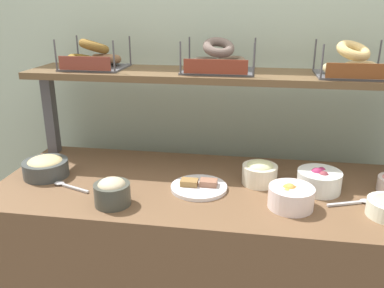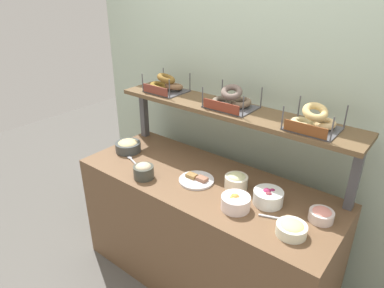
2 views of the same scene
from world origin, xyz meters
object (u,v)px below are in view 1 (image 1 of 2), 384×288
serving_spoon_near_plate (66,185)px  bagel_basket_poppy (219,61)px  bowl_fruit_salad (291,197)px  bowl_tuna_salad (112,192)px  serving_spoon_by_edge (356,202)px  bagel_basket_plain (351,65)px  bagel_basket_cinnamon_raisin (94,58)px  serving_plate_white (199,187)px  bowl_beet_salad (319,180)px  bowl_potato_salad (260,172)px  bowl_hummus (46,167)px

serving_spoon_near_plate → bagel_basket_poppy: (0.59, 0.39, 0.47)m
bowl_fruit_salad → serving_spoon_near_plate: bowl_fruit_salad is taller
bowl_tuna_salad → bagel_basket_poppy: (0.34, 0.50, 0.43)m
serving_spoon_by_edge → bagel_basket_plain: bearing=92.3°
bagel_basket_cinnamon_raisin → bowl_tuna_salad: bearing=-64.6°
bowl_tuna_salad → serving_plate_white: size_ratio=0.59×
bowl_tuna_salad → bowl_beet_salad: (0.78, 0.25, -0.01)m
serving_spoon_by_edge → bowl_beet_salad: bearing=143.1°
bowl_potato_salad → serving_spoon_by_edge: 0.39m
bowl_potato_salad → bowl_beet_salad: (0.24, -0.03, -0.01)m
bowl_potato_salad → serving_spoon_near_plate: size_ratio=0.84×
serving_plate_white → bagel_basket_cinnamon_raisin: (-0.54, 0.32, 0.47)m
bowl_potato_salad → bowl_tuna_salad: bowl_tuna_salad is taller
bowl_hummus → bagel_basket_poppy: size_ratio=0.61×
bowl_potato_salad → serving_plate_white: 0.26m
bowl_fruit_salad → serving_spoon_near_plate: size_ratio=0.97×
bowl_fruit_salad → serving_spoon_by_edge: bearing=14.7°
bowl_fruit_salad → bagel_basket_poppy: 0.68m
bagel_basket_poppy → bowl_tuna_salad: bearing=-124.6°
serving_spoon_near_plate → bagel_basket_cinnamon_raisin: 0.61m
bowl_fruit_salad → bagel_basket_cinnamon_raisin: bagel_basket_cinnamon_raisin is taller
bowl_beet_salad → serving_plate_white: (-0.48, -0.06, -0.03)m
serving_plate_white → bagel_basket_plain: (0.60, 0.29, 0.47)m
bowl_tuna_salad → bagel_basket_cinnamon_raisin: size_ratio=0.49×
bowl_fruit_salad → bowl_hummus: 1.05m
serving_spoon_by_edge → bagel_basket_poppy: 0.82m
bagel_basket_cinnamon_raisin → bowl_potato_salad: bearing=-16.0°
bowl_potato_salad → serving_spoon_by_edge: (0.37, -0.13, -0.04)m
bowl_beet_salad → bagel_basket_cinnamon_raisin: 1.14m
bagel_basket_plain → serving_spoon_near_plate: bearing=-162.3°
serving_spoon_by_edge → bagel_basket_poppy: (-0.57, 0.35, 0.47)m
bowl_potato_salad → serving_spoon_near_plate: bearing=-168.2°
bowl_fruit_salad → bowl_tuna_salad: (-0.66, -0.08, 0.01)m
bowl_potato_salad → serving_spoon_near_plate: bowl_potato_salad is taller
bagel_basket_cinnamon_raisin → bagel_basket_poppy: size_ratio=0.88×
serving_spoon_by_edge → bagel_basket_poppy: bearing=148.6°
bowl_potato_salad → bagel_basket_plain: bagel_basket_plain is taller
bowl_beet_salad → serving_spoon_by_edge: bearing=-36.9°
bowl_potato_salad → bagel_basket_plain: (0.35, 0.20, 0.43)m
serving_plate_white → serving_spoon_by_edge: bearing=-2.9°
serving_spoon_near_plate → bowl_beet_salad: bearing=7.5°
bowl_hummus → bagel_basket_plain: size_ratio=0.67×
bowl_potato_salad → bowl_fruit_salad: (0.11, -0.19, -0.01)m
bowl_fruit_salad → bagel_basket_plain: 0.63m
bowl_beet_salad → bowl_tuna_salad: bearing=-162.5°
bowl_potato_salad → bowl_hummus: (-0.93, -0.07, -0.01)m
bowl_fruit_salad → serving_spoon_near_plate: 0.91m
serving_plate_white → bowl_beet_salad: bearing=7.7°
serving_spoon_near_plate → bagel_basket_plain: bagel_basket_plain is taller
bowl_hummus → bowl_potato_salad: bearing=4.5°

